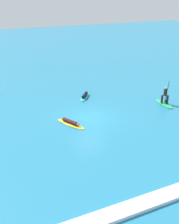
{
  "coord_description": "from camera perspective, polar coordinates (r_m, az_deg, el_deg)",
  "views": [
    {
      "loc": [
        -8.78,
        -18.76,
        9.57
      ],
      "look_at": [
        0.0,
        0.0,
        0.5
      ],
      "focal_mm": 44.89,
      "sensor_mm": 36.0,
      "label": 1
    }
  ],
  "objects": [
    {
      "name": "surfer_on_green_board",
      "position": [
        26.25,
        15.04,
        2.33
      ],
      "size": [
        0.97,
        2.53,
        2.11
      ],
      "rotation": [
        0.0,
        0.0,
        1.47
      ],
      "color": "#23B266",
      "rests_on": "ground_plane"
    },
    {
      "name": "surfer_on_yellow_board",
      "position": [
        21.67,
        -3.83,
        -2.22
      ],
      "size": [
        1.72,
        2.78,
        0.38
      ],
      "rotation": [
        0.0,
        0.0,
        5.14
      ],
      "color": "yellow",
      "rests_on": "ground_plane"
    },
    {
      "name": "surfer_on_teal_board",
      "position": [
        27.12,
        -0.94,
        3.33
      ],
      "size": [
        1.99,
        2.33,
        0.41
      ],
      "rotation": [
        0.0,
        0.0,
        0.91
      ],
      "color": "#33C6CC",
      "rests_on": "ground_plane"
    },
    {
      "name": "wave_crest",
      "position": [
        15.47,
        16.97,
        -15.39
      ],
      "size": [
        21.05,
        0.9,
        0.18
      ],
      "primitive_type": "cube",
      "color": "white",
      "rests_on": "ground_plane"
    },
    {
      "name": "ground_plane",
      "position": [
        22.82,
        0.0,
        -1.15
      ],
      "size": [
        120.0,
        120.0,
        0.0
      ],
      "primitive_type": "plane",
      "color": "teal",
      "rests_on": "ground"
    }
  ]
}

